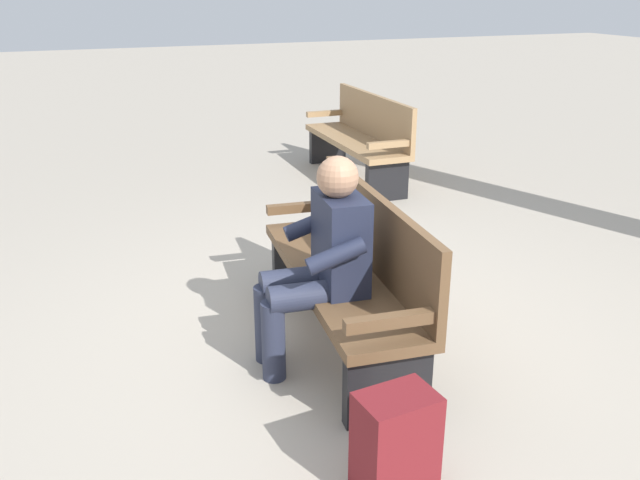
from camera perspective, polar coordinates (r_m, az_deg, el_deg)
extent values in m
plane|color=#A89E8E|center=(4.06, 1.51, -8.54)|extent=(40.00, 40.00, 0.00)
cube|color=brown|center=(3.87, 1.57, -3.13)|extent=(1.84, 0.66, 0.06)
cube|color=brown|center=(3.84, 4.67, 0.72)|extent=(1.80, 0.23, 0.45)
cube|color=brown|center=(3.09, 6.34, -6.79)|extent=(0.11, 0.48, 0.06)
cube|color=brown|center=(4.58, -1.59, 2.79)|extent=(0.11, 0.48, 0.06)
cube|color=black|center=(3.32, 5.75, -12.15)|extent=(0.12, 0.44, 0.39)
cube|color=black|center=(4.67, -1.39, -1.77)|extent=(0.12, 0.44, 0.39)
cube|color=#1E2338|center=(3.58, 1.75, -0.16)|extent=(0.42, 0.26, 0.52)
sphere|color=#A87A5B|center=(3.46, 1.50, 5.35)|extent=(0.22, 0.22, 0.22)
cylinder|color=#282D42|center=(3.53, -1.06, -4.77)|extent=(0.19, 0.43, 0.15)
cylinder|color=#282D42|center=(3.71, -1.85, -3.48)|extent=(0.19, 0.43, 0.15)
cylinder|color=#282D42|center=(3.61, -3.97, -8.55)|extent=(0.13, 0.13, 0.45)
cylinder|color=#282D42|center=(3.78, -4.61, -7.10)|extent=(0.13, 0.13, 0.45)
cylinder|color=#1E2338|center=(3.33, 1.36, -1.36)|extent=(0.12, 0.32, 0.18)
cylinder|color=#1E2338|center=(3.76, -0.80, 1.33)|extent=(0.12, 0.32, 0.18)
cube|color=maroon|center=(2.89, 6.43, -16.88)|extent=(0.25, 0.34, 0.47)
cube|color=maroon|center=(3.02, 4.96, -16.61)|extent=(0.06, 0.22, 0.21)
cube|color=#9E7A51|center=(7.23, 2.97, 8.38)|extent=(1.81, 0.51, 0.06)
cube|color=#9E7A51|center=(7.27, 4.59, 10.46)|extent=(1.80, 0.08, 0.45)
cube|color=#9E7A51|center=(6.45, 6.02, 8.09)|extent=(0.07, 0.48, 0.06)
cube|color=#9E7A51|center=(7.97, 0.53, 10.70)|extent=(0.07, 0.48, 0.06)
cube|color=black|center=(6.58, 5.70, 5.01)|extent=(0.09, 0.43, 0.39)
cube|color=black|center=(8.00, 0.65, 8.00)|extent=(0.09, 0.43, 0.39)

